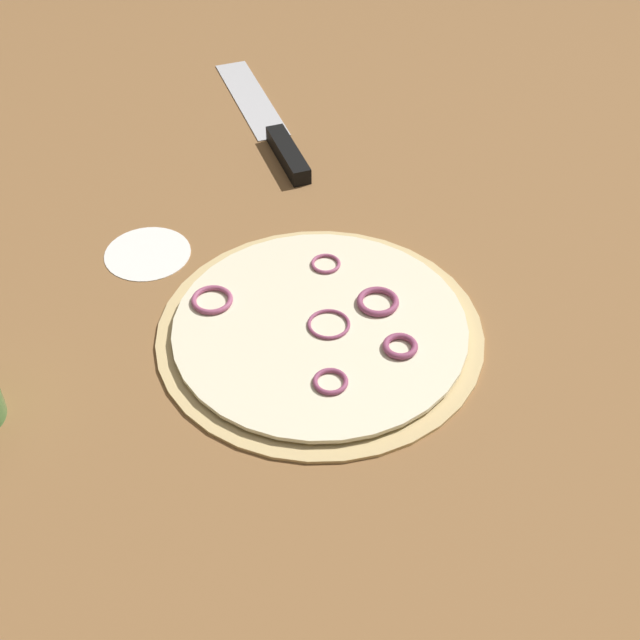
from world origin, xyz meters
name	(u,v)px	position (x,y,z in m)	size (l,w,h in m)	color
ground_plane	(320,334)	(0.00, 0.00, 0.00)	(3.00, 3.00, 0.00)	olive
pizza	(320,329)	(0.00, 0.00, 0.01)	(0.29, 0.29, 0.02)	#D6B77A
knife	(275,134)	(0.31, 0.07, 0.01)	(0.28, 0.14, 0.02)	silver
flour_patch	(148,253)	(0.10, 0.17, 0.00)	(0.08, 0.08, 0.00)	white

